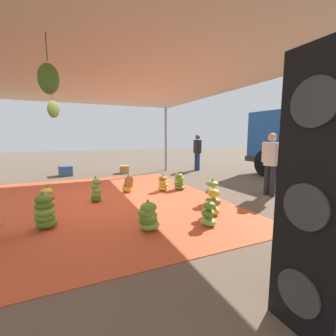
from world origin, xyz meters
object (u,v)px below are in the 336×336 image
at_px(banana_bunch_5, 47,198).
at_px(banana_bunch_6, 128,185).
at_px(worker_2, 197,150).
at_px(crate_0, 124,169).
at_px(banana_bunch_9, 213,203).
at_px(crate_1, 66,171).
at_px(banana_bunch_8, 209,214).
at_px(banana_bunch_2, 148,217).
at_px(banana_bunch_0, 179,182).
at_px(worker_1, 271,159).
at_px(banana_bunch_4, 213,193).
at_px(banana_bunch_10, 45,212).
at_px(banana_bunch_1, 163,184).
at_px(banana_bunch_7, 96,191).
at_px(speaker_stack, 327,196).

height_order(banana_bunch_5, banana_bunch_6, banana_bunch_5).
xyz_separation_m(worker_2, crate_0, (-0.50, -3.11, -0.75)).
distance_m(banana_bunch_6, banana_bunch_9, 2.63).
bearing_deg(banana_bunch_5, crate_1, 175.26).
relative_size(banana_bunch_6, banana_bunch_8, 0.98).
xyz_separation_m(banana_bunch_8, worker_2, (-5.53, 3.11, 0.71)).
distance_m(banana_bunch_2, banana_bunch_6, 2.62).
xyz_separation_m(banana_bunch_0, banana_bunch_5, (0.32, -3.24, -0.02)).
bearing_deg(banana_bunch_5, banana_bunch_6, 108.29).
bearing_deg(worker_1, banana_bunch_4, -89.17).
bearing_deg(banana_bunch_0, banana_bunch_10, -64.08).
height_order(banana_bunch_1, banana_bunch_7, banana_bunch_7).
bearing_deg(banana_bunch_4, speaker_stack, -20.55).
distance_m(banana_bunch_10, worker_1, 5.03).
xyz_separation_m(banana_bunch_4, banana_bunch_10, (0.07, -3.26, 0.03)).
bearing_deg(banana_bunch_10, banana_bunch_4, 91.18).
bearing_deg(banana_bunch_5, banana_bunch_8, 49.03).
relative_size(banana_bunch_0, worker_1, 0.33).
bearing_deg(crate_1, banana_bunch_1, 32.68).
distance_m(banana_bunch_6, banana_bunch_10, 2.60).
height_order(worker_1, crate_1, worker_1).
relative_size(crate_0, crate_1, 0.72).
xyz_separation_m(banana_bunch_7, speaker_stack, (4.21, 1.18, 0.78)).
bearing_deg(worker_2, banana_bunch_8, -29.35).
height_order(banana_bunch_0, crate_0, banana_bunch_0).
bearing_deg(crate_1, banana_bunch_5, -4.74).
height_order(banana_bunch_4, banana_bunch_7, banana_bunch_7).
height_order(banana_bunch_4, banana_bunch_8, banana_bunch_4).
relative_size(banana_bunch_1, banana_bunch_7, 0.79).
bearing_deg(crate_1, banana_bunch_0, 37.19).
height_order(banana_bunch_5, banana_bunch_9, banana_bunch_9).
bearing_deg(banana_bunch_4, banana_bunch_2, -65.35).
relative_size(banana_bunch_9, banana_bunch_10, 0.92).
bearing_deg(banana_bunch_6, speaker_stack, 3.43).
distance_m(banana_bunch_6, banana_bunch_7, 1.10).
height_order(banana_bunch_1, banana_bunch_10, banana_bunch_10).
height_order(banana_bunch_2, worker_1, worker_1).
relative_size(banana_bunch_0, banana_bunch_10, 0.86).
height_order(banana_bunch_10, crate_1, banana_bunch_10).
xyz_separation_m(banana_bunch_4, worker_1, (-0.03, 1.73, 0.67)).
bearing_deg(banana_bunch_2, banana_bunch_7, -163.95).
bearing_deg(speaker_stack, banana_bunch_9, 163.53).
height_order(banana_bunch_1, banana_bunch_5, banana_bunch_1).
distance_m(banana_bunch_2, worker_2, 6.74).
bearing_deg(worker_2, banana_bunch_7, -54.19).
relative_size(banana_bunch_1, banana_bunch_2, 0.94).
bearing_deg(banana_bunch_7, banana_bunch_6, 125.55).
distance_m(banana_bunch_10, crate_0, 5.63).
bearing_deg(banana_bunch_10, banana_bunch_0, 115.92).
relative_size(banana_bunch_6, worker_1, 0.29).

